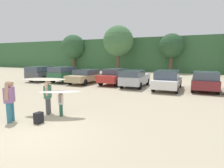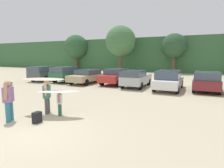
# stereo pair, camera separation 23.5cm
# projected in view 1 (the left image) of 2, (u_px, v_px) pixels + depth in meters

# --- Properties ---
(ground_plane) EXTENTS (120.00, 120.00, 0.00)m
(ground_plane) POSITION_uv_depth(u_px,v_px,m) (34.00, 136.00, 6.58)
(ground_plane) COLOR #C1B293
(hillside_ridge) EXTENTS (108.00, 12.00, 5.91)m
(hillside_ridge) POSITION_uv_depth(u_px,v_px,m) (174.00, 55.00, 36.90)
(hillside_ridge) COLOR #38663D
(hillside_ridge) RESTS_ON ground_plane
(tree_right) EXTENTS (4.74, 4.74, 6.90)m
(tree_right) POSITION_uv_depth(u_px,v_px,m) (73.00, 47.00, 38.47)
(tree_right) COLOR brown
(tree_right) RESTS_ON ground_plane
(tree_center) EXTENTS (5.02, 5.02, 7.70)m
(tree_center) POSITION_uv_depth(u_px,v_px,m) (118.00, 41.00, 32.06)
(tree_center) COLOR brown
(tree_center) RESTS_ON ground_plane
(tree_center_right) EXTENTS (3.83, 3.83, 6.22)m
(tree_center_right) POSITION_uv_depth(u_px,v_px,m) (171.00, 46.00, 30.27)
(tree_center_right) COLOR brown
(tree_center_right) RESTS_ON ground_plane
(parked_car_dark_gray) EXTENTS (2.11, 4.90, 1.62)m
(parked_car_dark_gray) POSITION_uv_depth(u_px,v_px,m) (45.00, 73.00, 21.53)
(parked_car_dark_gray) COLOR #4C4F54
(parked_car_dark_gray) RESTS_ON ground_plane
(parked_car_forest_green) EXTENTS (2.25, 4.40, 1.62)m
(parked_car_forest_green) POSITION_uv_depth(u_px,v_px,m) (67.00, 74.00, 20.43)
(parked_car_forest_green) COLOR #2D6642
(parked_car_forest_green) RESTS_ON ground_plane
(parked_car_tan) EXTENTS (1.94, 4.64, 1.37)m
(parked_car_tan) POSITION_uv_depth(u_px,v_px,m) (86.00, 76.00, 19.42)
(parked_car_tan) COLOR tan
(parked_car_tan) RESTS_ON ground_plane
(parked_car_red) EXTENTS (1.89, 4.50, 1.50)m
(parked_car_red) POSITION_uv_depth(u_px,v_px,m) (115.00, 76.00, 18.76)
(parked_car_red) COLOR #B72D28
(parked_car_red) RESTS_ON ground_plane
(parked_car_silver) EXTENTS (1.91, 4.36, 1.51)m
(parked_car_silver) POSITION_uv_depth(u_px,v_px,m) (135.00, 78.00, 17.04)
(parked_car_silver) COLOR silver
(parked_car_silver) RESTS_ON ground_plane
(parked_car_white) EXTENTS (1.99, 4.79, 1.58)m
(parked_car_white) POSITION_uv_depth(u_px,v_px,m) (168.00, 80.00, 15.64)
(parked_car_white) COLOR white
(parked_car_white) RESTS_ON ground_plane
(parked_car_maroon) EXTENTS (1.95, 4.45, 1.56)m
(parked_car_maroon) POSITION_uv_depth(u_px,v_px,m) (205.00, 81.00, 15.13)
(parked_car_maroon) COLOR maroon
(parked_car_maroon) RESTS_ON ground_plane
(person_adult) EXTENTS (0.50, 0.70, 1.59)m
(person_adult) POSITION_uv_depth(u_px,v_px,m) (48.00, 95.00, 9.06)
(person_adult) COLOR #4C4C51
(person_adult) RESTS_ON ground_plane
(person_child) EXTENTS (0.34, 0.46, 1.15)m
(person_child) POSITION_uv_depth(u_px,v_px,m) (61.00, 102.00, 8.79)
(person_child) COLOR #26593F
(person_child) RESTS_ON ground_plane
(person_companion) EXTENTS (0.54, 0.76, 1.71)m
(person_companion) POSITION_uv_depth(u_px,v_px,m) (9.00, 99.00, 7.95)
(person_companion) COLOR teal
(person_companion) RESTS_ON ground_plane
(surfboard_cream) EXTENTS (2.17, 1.28, 0.13)m
(surfboard_cream) POSITION_uv_depth(u_px,v_px,m) (44.00, 79.00, 8.96)
(surfboard_cream) COLOR beige
(surfboard_white) EXTENTS (1.93, 1.40, 0.08)m
(surfboard_white) POSITION_uv_depth(u_px,v_px,m) (60.00, 92.00, 8.58)
(surfboard_white) COLOR white
(backpack_dropped) EXTENTS (0.24, 0.34, 0.45)m
(backpack_dropped) POSITION_uv_depth(u_px,v_px,m) (39.00, 118.00, 7.85)
(backpack_dropped) COLOR black
(backpack_dropped) RESTS_ON ground_plane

